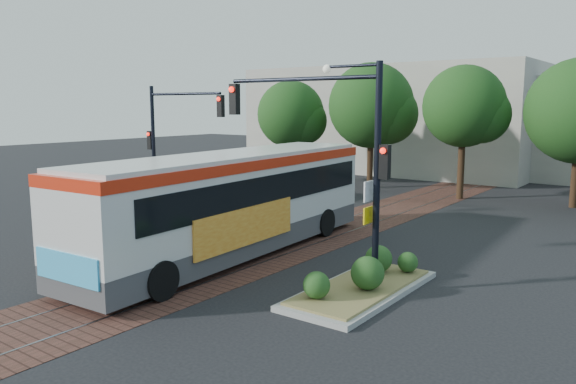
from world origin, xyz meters
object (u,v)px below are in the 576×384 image
city_bus (234,199)px  signal_pole_left (169,131)px  traffic_island (364,280)px  signal_pole_main (337,139)px  officer (107,200)px  parked_car (307,185)px

city_bus → signal_pole_left: bearing=149.1°
traffic_island → signal_pole_main: signal_pole_main is taller
city_bus → signal_pole_main: 5.12m
officer → parked_car: size_ratio=0.43×
officer → city_bus: bearing=148.3°
city_bus → officer: bearing=170.9°
signal_pole_main → officer: signal_pole_main is taller
signal_pole_main → city_bus: bearing=170.2°
traffic_island → officer: bearing=172.9°
traffic_island → signal_pole_left: size_ratio=0.87×
traffic_island → signal_pole_main: 3.95m
signal_pole_left → parked_car: (2.74, 7.61, -3.22)m
officer → parked_car: officer is taller
city_bus → traffic_island: 5.80m
city_bus → traffic_island: bearing=-12.4°
signal_pole_main → parked_car: 16.01m
parked_car → officer: bearing=169.4°
city_bus → parked_car: (-4.94, 11.63, -1.29)m
city_bus → signal_pole_left: size_ratio=2.20×
city_bus → traffic_island: (5.50, -0.87, -1.61)m
traffic_island → signal_pole_main: (-0.96, 0.09, 3.83)m
traffic_island → city_bus: bearing=171.0°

